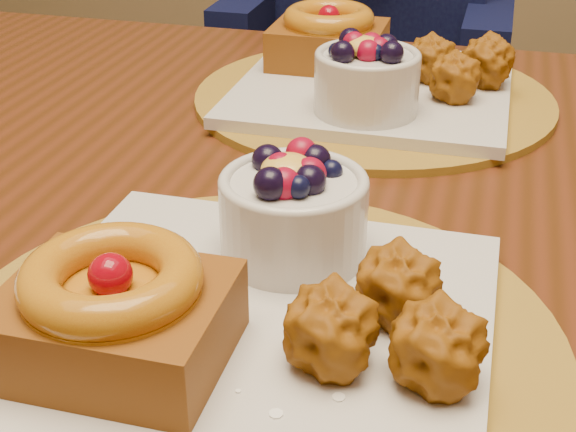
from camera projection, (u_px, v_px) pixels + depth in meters
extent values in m
cube|color=#3D1E0B|center=(328.00, 211.00, 0.68)|extent=(1.60, 0.90, 0.04)
cylinder|color=brown|center=(250.00, 343.00, 0.48)|extent=(0.38, 0.38, 0.01)
cube|color=beige|center=(250.00, 330.00, 0.48)|extent=(0.28, 0.28, 0.01)
cube|color=#4F2707|center=(117.00, 324.00, 0.44)|extent=(0.12, 0.10, 0.04)
torus|color=#974509|center=(111.00, 278.00, 0.42)|extent=(0.10, 0.10, 0.02)
sphere|color=maroon|center=(110.00, 275.00, 0.42)|extent=(0.02, 0.02, 0.02)
sphere|color=#96590A|center=(396.00, 286.00, 0.47)|extent=(0.05, 0.05, 0.05)
sphere|color=#96590A|center=(329.00, 331.00, 0.43)|extent=(0.05, 0.05, 0.05)
sphere|color=#96590A|center=(436.00, 348.00, 0.42)|extent=(0.05, 0.05, 0.05)
cylinder|color=beige|center=(293.00, 218.00, 0.53)|extent=(0.10, 0.10, 0.05)
torus|color=beige|center=(294.00, 181.00, 0.52)|extent=(0.10, 0.10, 0.01)
ellipsoid|color=gold|center=(288.00, 169.00, 0.51)|extent=(0.03, 0.03, 0.02)
cylinder|color=brown|center=(373.00, 97.00, 0.85)|extent=(0.38, 0.38, 0.01)
cube|color=beige|center=(374.00, 88.00, 0.85)|extent=(0.28, 0.28, 0.01)
cube|color=#4F2707|center=(328.00, 45.00, 0.89)|extent=(0.12, 0.10, 0.04)
torus|color=#974509|center=(329.00, 18.00, 0.88)|extent=(0.10, 0.10, 0.02)
sphere|color=maroon|center=(329.00, 16.00, 0.88)|extent=(0.02, 0.02, 0.02)
sphere|color=#96590A|center=(454.00, 78.00, 0.79)|extent=(0.05, 0.05, 0.05)
sphere|color=#96590A|center=(430.00, 60.00, 0.85)|extent=(0.05, 0.05, 0.05)
sphere|color=#96590A|center=(486.00, 64.00, 0.83)|extent=(0.05, 0.05, 0.05)
cylinder|color=beige|center=(367.00, 84.00, 0.76)|extent=(0.10, 0.10, 0.06)
torus|color=beige|center=(368.00, 55.00, 0.75)|extent=(0.10, 0.10, 0.01)
ellipsoid|color=gold|center=(364.00, 47.00, 0.75)|extent=(0.04, 0.04, 0.02)
cube|color=black|center=(346.00, 173.00, 1.38)|extent=(0.49, 0.49, 0.04)
cylinder|color=black|center=(215.00, 343.00, 1.35)|extent=(0.04, 0.04, 0.44)
cylinder|color=black|center=(449.00, 367.00, 1.30)|extent=(0.04, 0.04, 0.44)
cylinder|color=black|center=(260.00, 231.00, 1.69)|extent=(0.04, 0.04, 0.44)
cylinder|color=black|center=(447.00, 246.00, 1.63)|extent=(0.04, 0.04, 0.44)
cube|color=black|center=(362.00, 7.00, 1.44)|extent=(0.45, 0.07, 0.47)
cube|color=black|center=(252.00, 14.00, 1.38)|extent=(0.07, 0.27, 0.07)
cube|color=black|center=(488.00, 30.00, 1.29)|extent=(0.07, 0.27, 0.07)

